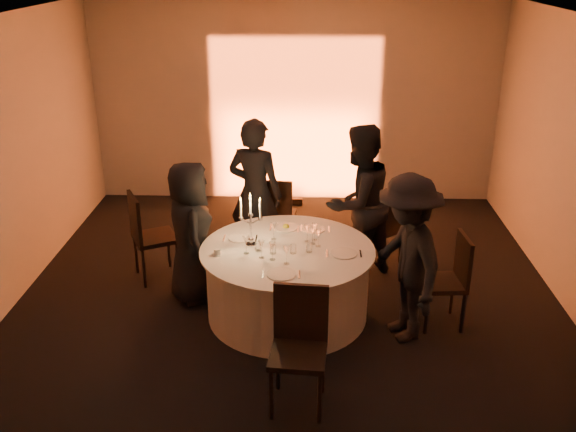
{
  "coord_description": "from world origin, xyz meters",
  "views": [
    {
      "loc": [
        0.19,
        -5.93,
        3.6
      ],
      "look_at": [
        0.0,
        0.2,
        1.05
      ],
      "focal_mm": 40.0,
      "sensor_mm": 36.0,
      "label": 1
    }
  ],
  "objects_px": {
    "chair_left": "(147,232)",
    "guest_back_right": "(358,203)",
    "banquet_table": "(287,282)",
    "guest_back_left": "(255,194)",
    "guest_left": "(191,232)",
    "chair_right": "(451,275)",
    "candelabra": "(251,227)",
    "chair_back_left": "(276,211)",
    "guest_right": "(407,259)",
    "chair_front": "(299,340)",
    "coffee_cup": "(217,252)",
    "chair_back_right": "(386,225)"
  },
  "relations": [
    {
      "from": "chair_back_left",
      "to": "chair_front",
      "type": "distance_m",
      "value": 2.89
    },
    {
      "from": "banquet_table",
      "to": "chair_left",
      "type": "height_order",
      "value": "chair_left"
    },
    {
      "from": "chair_left",
      "to": "guest_left",
      "type": "xyz_separation_m",
      "value": [
        0.59,
        -0.42,
        0.19
      ]
    },
    {
      "from": "chair_back_left",
      "to": "guest_back_left",
      "type": "xyz_separation_m",
      "value": [
        -0.22,
        -0.31,
        0.34
      ]
    },
    {
      "from": "coffee_cup",
      "to": "guest_back_right",
      "type": "bearing_deg",
      "value": 36.39
    },
    {
      "from": "chair_back_left",
      "to": "chair_right",
      "type": "distance_m",
      "value": 2.45
    },
    {
      "from": "chair_left",
      "to": "chair_front",
      "type": "relative_size",
      "value": 1.01
    },
    {
      "from": "banquet_table",
      "to": "guest_back_left",
      "type": "distance_m",
      "value": 1.35
    },
    {
      "from": "banquet_table",
      "to": "chair_right",
      "type": "relative_size",
      "value": 1.83
    },
    {
      "from": "guest_back_right",
      "to": "chair_right",
      "type": "bearing_deg",
      "value": 89.41
    },
    {
      "from": "chair_right",
      "to": "guest_left",
      "type": "distance_m",
      "value": 2.76
    },
    {
      "from": "chair_left",
      "to": "guest_right",
      "type": "bearing_deg",
      "value": -138.55
    },
    {
      "from": "chair_back_left",
      "to": "candelabra",
      "type": "relative_size",
      "value": 1.75
    },
    {
      "from": "chair_right",
      "to": "guest_back_right",
      "type": "xyz_separation_m",
      "value": [
        -0.87,
        1.06,
        0.36
      ]
    },
    {
      "from": "banquet_table",
      "to": "guest_right",
      "type": "relative_size",
      "value": 1.06
    },
    {
      "from": "chair_back_left",
      "to": "chair_back_right",
      "type": "relative_size",
      "value": 1.1
    },
    {
      "from": "chair_front",
      "to": "candelabra",
      "type": "relative_size",
      "value": 1.81
    },
    {
      "from": "guest_left",
      "to": "banquet_table",
      "type": "bearing_deg",
      "value": -124.93
    },
    {
      "from": "chair_left",
      "to": "guest_back_right",
      "type": "height_order",
      "value": "guest_back_right"
    },
    {
      "from": "chair_back_right",
      "to": "candelabra",
      "type": "relative_size",
      "value": 1.59
    },
    {
      "from": "banquet_table",
      "to": "guest_back_right",
      "type": "relative_size",
      "value": 0.98
    },
    {
      "from": "guest_right",
      "to": "guest_back_right",
      "type": "bearing_deg",
      "value": 179.45
    },
    {
      "from": "banquet_table",
      "to": "guest_back_right",
      "type": "xyz_separation_m",
      "value": [
        0.78,
        0.93,
        0.53
      ]
    },
    {
      "from": "banquet_table",
      "to": "chair_front",
      "type": "distance_m",
      "value": 1.42
    },
    {
      "from": "chair_back_right",
      "to": "candelabra",
      "type": "height_order",
      "value": "candelabra"
    },
    {
      "from": "chair_back_left",
      "to": "guest_back_left",
      "type": "height_order",
      "value": "guest_back_left"
    },
    {
      "from": "guest_left",
      "to": "candelabra",
      "type": "xyz_separation_m",
      "value": [
        0.68,
        -0.26,
        0.18
      ]
    },
    {
      "from": "guest_back_left",
      "to": "candelabra",
      "type": "distance_m",
      "value": 1.1
    },
    {
      "from": "chair_back_left",
      "to": "guest_back_right",
      "type": "relative_size",
      "value": 0.56
    },
    {
      "from": "chair_left",
      "to": "chair_back_left",
      "type": "height_order",
      "value": "chair_left"
    },
    {
      "from": "banquet_table",
      "to": "coffee_cup",
      "type": "xyz_separation_m",
      "value": [
        -0.7,
        -0.16,
        0.42
      ]
    },
    {
      "from": "chair_right",
      "to": "guest_back_right",
      "type": "relative_size",
      "value": 0.54
    },
    {
      "from": "chair_back_right",
      "to": "chair_front",
      "type": "xyz_separation_m",
      "value": [
        -1.02,
        -2.62,
        0.08
      ]
    },
    {
      "from": "guest_back_right",
      "to": "banquet_table",
      "type": "bearing_deg",
      "value": 9.84
    },
    {
      "from": "chair_back_right",
      "to": "guest_right",
      "type": "height_order",
      "value": "guest_right"
    },
    {
      "from": "guest_back_right",
      "to": "chair_front",
      "type": "bearing_deg",
      "value": 34.53
    },
    {
      "from": "chair_right",
      "to": "coffee_cup",
      "type": "bearing_deg",
      "value": -94.04
    },
    {
      "from": "guest_right",
      "to": "guest_back_left",
      "type": "bearing_deg",
      "value": -150.87
    },
    {
      "from": "candelabra",
      "to": "guest_left",
      "type": "bearing_deg",
      "value": 158.73
    },
    {
      "from": "guest_back_left",
      "to": "chair_front",
      "type": "bearing_deg",
      "value": 122.13
    },
    {
      "from": "chair_right",
      "to": "candelabra",
      "type": "distance_m",
      "value": 2.08
    },
    {
      "from": "chair_back_right",
      "to": "guest_back_right",
      "type": "height_order",
      "value": "guest_back_right"
    },
    {
      "from": "chair_back_left",
      "to": "guest_back_right",
      "type": "height_order",
      "value": "guest_back_right"
    },
    {
      "from": "guest_back_left",
      "to": "chair_right",
      "type": "bearing_deg",
      "value": 167.78
    },
    {
      "from": "guest_left",
      "to": "coffee_cup",
      "type": "relative_size",
      "value": 14.38
    },
    {
      "from": "guest_back_right",
      "to": "coffee_cup",
      "type": "relative_size",
      "value": 16.71
    },
    {
      "from": "chair_back_right",
      "to": "guest_back_left",
      "type": "relative_size",
      "value": 0.5
    },
    {
      "from": "chair_back_left",
      "to": "chair_front",
      "type": "relative_size",
      "value": 0.97
    },
    {
      "from": "chair_left",
      "to": "chair_right",
      "type": "relative_size",
      "value": 1.08
    },
    {
      "from": "guest_left",
      "to": "guest_back_right",
      "type": "distance_m",
      "value": 1.94
    }
  ]
}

